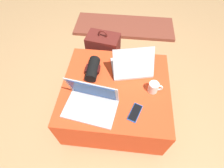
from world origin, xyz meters
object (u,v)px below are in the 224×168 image
cell_phone (135,113)px  backpack (104,54)px  laptop_far (132,66)px  coffee_mug (154,87)px  wrist_brace (93,69)px  laptop_near (91,102)px

cell_phone → backpack: 0.88m
laptop_far → cell_phone: size_ratio=2.32×
laptop_far → backpack: 0.54m
backpack → coffee_mug: backpack is taller
cell_phone → laptop_far: bearing=-63.6°
wrist_brace → coffee_mug: (0.50, -0.13, -0.00)m
coffee_mug → laptop_far: bearing=132.2°
laptop_near → wrist_brace: bearing=106.6°
laptop_far → cell_phone: laptop_far is taller
backpack → wrist_brace: backpack is taller
laptop_far → wrist_brace: (-0.32, -0.06, -0.00)m
backpack → wrist_brace: (-0.03, -0.44, 0.25)m
laptop_near → backpack: size_ratio=0.74×
backpack → laptop_far: bearing=137.4°
wrist_brace → coffee_mug: wrist_brace is taller
laptop_near → coffee_mug: laptop_near is taller
laptop_far → backpack: laptop_far is taller
backpack → coffee_mug: 0.78m
laptop_near → coffee_mug: size_ratio=3.63×
cell_phone → backpack: backpack is taller
laptop_near → wrist_brace: (-0.04, 0.32, -0.00)m
laptop_near → cell_phone: bearing=4.6°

